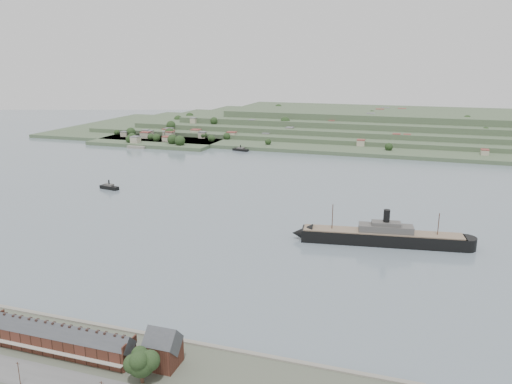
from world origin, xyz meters
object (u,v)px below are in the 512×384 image
(steamship, at_px, (377,236))
(fig_tree, at_px, (141,363))
(terrace_row, at_px, (60,339))
(tugboat, at_px, (109,187))
(gabled_building, at_px, (163,349))

(steamship, relative_size, fig_tree, 8.37)
(terrace_row, bearing_deg, tugboat, 120.06)
(terrace_row, height_order, gabled_building, gabled_building)
(steamship, bearing_deg, gabled_building, -111.90)
(terrace_row, xyz_separation_m, steamship, (94.38, 145.53, -2.41))
(fig_tree, bearing_deg, tugboat, 126.19)
(terrace_row, xyz_separation_m, fig_tree, (35.73, -6.51, 2.44))
(terrace_row, xyz_separation_m, gabled_building, (37.50, 4.02, 1.34))
(gabled_building, xyz_separation_m, steamship, (56.88, 141.51, -3.75))
(tugboat, relative_size, fig_tree, 1.45)
(gabled_building, height_order, tugboat, gabled_building)
(terrace_row, bearing_deg, gabled_building, 6.12)
(steamship, bearing_deg, terrace_row, -122.96)
(steamship, height_order, fig_tree, steamship)
(gabled_building, xyz_separation_m, fig_tree, (-1.77, -10.53, 1.10))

